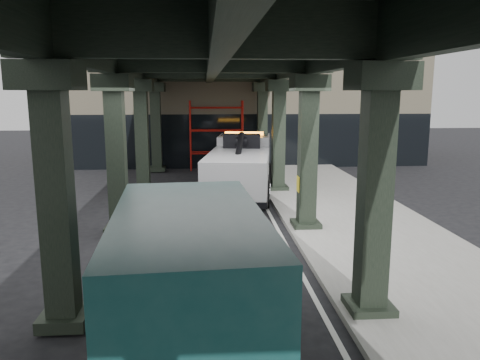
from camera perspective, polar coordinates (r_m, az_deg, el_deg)
name	(u,v)px	position (r m, az deg, el deg)	size (l,w,h in m)	color
ground	(230,253)	(13.39, -1.23, -8.84)	(90.00, 90.00, 0.00)	black
sidewalk	(362,227)	(16.10, 14.66, -5.54)	(5.00, 40.00, 0.15)	gray
lane_stripe	(278,231)	(15.45, 4.71, -6.17)	(0.12, 38.00, 0.01)	silver
viaduct	(213,59)	(14.64, -3.37, 14.53)	(7.40, 32.00, 6.40)	black
building	(243,99)	(32.71, 0.40, 9.83)	(22.00, 10.00, 8.00)	#C6B793
scaffolding	(216,133)	(27.36, -2.89, 5.69)	(3.08, 0.88, 4.00)	red
tow_truck	(241,165)	(20.42, 0.16, 1.88)	(3.53, 8.71, 2.78)	black
towed_van	(189,275)	(8.20, -6.26, -11.40)	(2.94, 6.55, 2.60)	#124140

